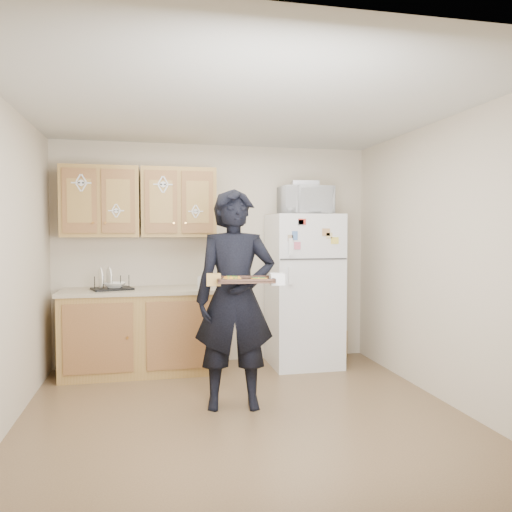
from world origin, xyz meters
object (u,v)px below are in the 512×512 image
at_px(microwave, 305,200).
at_px(dish_rack, 112,282).
at_px(person, 235,299).
at_px(baking_tray, 245,281).
at_px(refrigerator, 304,290).

relative_size(microwave, dish_rack, 1.41).
bearing_deg(dish_rack, person, -48.47).
distance_m(baking_tray, microwave, 1.88).
bearing_deg(dish_rack, baking_tray, -53.64).
bearing_deg(person, refrigerator, 56.99).
relative_size(refrigerator, dish_rack, 4.29).
distance_m(refrigerator, microwave, 1.01).
bearing_deg(microwave, refrigerator, 88.19).
distance_m(person, baking_tray, 0.35).
bearing_deg(dish_rack, refrigerator, -1.28).
bearing_deg(baking_tray, person, 103.14).
xyz_separation_m(baking_tray, dish_rack, (-1.13, 1.54, -0.14)).
xyz_separation_m(baking_tray, microwave, (0.95, 1.44, 0.73)).
bearing_deg(microwave, dish_rack, 175.90).
relative_size(refrigerator, person, 0.91).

